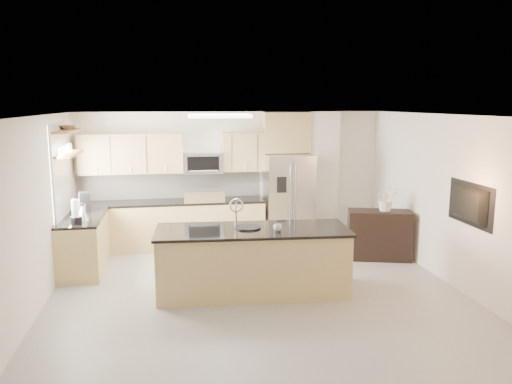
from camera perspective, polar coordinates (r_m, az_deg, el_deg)
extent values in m
plane|color=#AAA8A1|center=(7.21, 0.62, -12.44)|extent=(6.50, 6.50, 0.00)
cube|color=white|center=(6.66, 0.66, 8.68)|extent=(6.00, 6.50, 0.02)
cube|color=silver|center=(9.98, -2.72, 1.68)|extent=(6.00, 0.02, 2.60)
cube|color=silver|center=(3.81, 9.70, -12.77)|extent=(6.00, 0.02, 2.60)
cube|color=silver|center=(6.95, -24.53, -3.00)|extent=(0.02, 6.50, 2.60)
cube|color=silver|center=(7.92, 22.53, -1.33)|extent=(0.02, 6.50, 2.60)
cube|color=tan|center=(9.76, -9.62, -3.80)|extent=(3.55, 0.65, 0.88)
cube|color=black|center=(9.66, -9.70, -1.15)|extent=(3.55, 0.66, 0.04)
cube|color=beige|center=(9.92, -9.75, 0.79)|extent=(3.55, 0.02, 0.52)
cube|color=tan|center=(8.84, -19.07, -5.70)|extent=(0.65, 1.50, 0.88)
cube|color=black|center=(8.73, -19.24, -2.79)|extent=(0.66, 1.50, 0.04)
cube|color=black|center=(9.77, -5.94, -3.63)|extent=(0.76, 0.64, 0.90)
cube|color=black|center=(9.67, -5.99, -0.95)|extent=(0.76, 0.62, 0.03)
cube|color=silver|center=(9.36, -5.88, -0.61)|extent=(0.76, 0.04, 0.22)
cube|color=tan|center=(9.71, -14.10, 4.27)|extent=(1.92, 0.33, 0.75)
cube|color=tan|center=(9.78, -1.52, 4.62)|extent=(0.82, 0.33, 0.75)
cube|color=silver|center=(9.68, -6.12, 3.35)|extent=(0.76, 0.40, 0.40)
cube|color=black|center=(9.49, -6.05, 3.21)|extent=(0.60, 0.02, 0.28)
cube|color=silver|center=(9.87, 3.69, -0.84)|extent=(0.92, 0.75, 1.78)
cube|color=gray|center=(9.51, 4.22, -1.27)|extent=(0.02, 0.01, 1.69)
cube|color=black|center=(9.38, 2.96, 0.83)|extent=(0.18, 0.03, 0.30)
cube|color=silver|center=(10.22, 7.57, 1.80)|extent=(0.60, 0.30, 2.60)
cube|color=white|center=(8.66, -21.55, 2.01)|extent=(0.03, 1.05, 1.55)
cube|color=silver|center=(8.65, -21.46, 2.02)|extent=(0.03, 1.15, 1.65)
cube|color=#945B3B|center=(8.69, -20.68, 4.09)|extent=(0.30, 1.20, 0.04)
cube|color=#945B3B|center=(8.67, -20.83, 6.52)|extent=(0.30, 1.20, 0.04)
cube|color=white|center=(8.19, -4.17, 8.66)|extent=(1.00, 0.50, 0.06)
cube|color=tan|center=(7.40, -0.40, -8.01)|extent=(2.80, 1.13, 0.93)
cube|color=black|center=(7.26, -0.40, -4.38)|extent=(2.86, 1.20, 0.04)
cube|color=black|center=(7.23, -2.06, -4.57)|extent=(0.58, 0.42, 0.01)
cylinder|color=silver|center=(7.41, -2.31, -2.58)|extent=(0.03, 0.03, 0.34)
torus|color=silver|center=(7.32, -2.25, -1.54)|extent=(0.21, 0.03, 0.21)
cube|color=black|center=(9.22, 13.91, -4.78)|extent=(1.19, 0.74, 0.88)
imported|color=silver|center=(7.13, 2.50, -4.09)|extent=(0.16, 0.16, 0.10)
cylinder|color=black|center=(7.29, -0.95, -4.07)|extent=(0.45, 0.45, 0.02)
cylinder|color=black|center=(8.22, -19.84, -3.05)|extent=(0.17, 0.17, 0.11)
cylinder|color=silver|center=(8.18, -19.92, -1.74)|extent=(0.12, 0.12, 0.27)
cone|color=silver|center=(8.47, -19.21, -2.21)|extent=(0.22, 0.22, 0.24)
cylinder|color=black|center=(8.45, -19.26, -1.35)|extent=(0.04, 0.04, 0.04)
cube|color=black|center=(9.12, -18.99, -1.04)|extent=(0.22, 0.25, 0.33)
cylinder|color=silver|center=(9.08, -19.02, -1.59)|extent=(0.11, 0.11, 0.12)
imported|color=silver|center=(8.81, -20.68, 7.03)|extent=(0.54, 0.54, 0.10)
imported|color=white|center=(9.07, 14.70, -0.06)|extent=(0.60, 0.52, 0.66)
imported|color=black|center=(7.69, 22.78, -1.29)|extent=(0.14, 1.08, 0.62)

